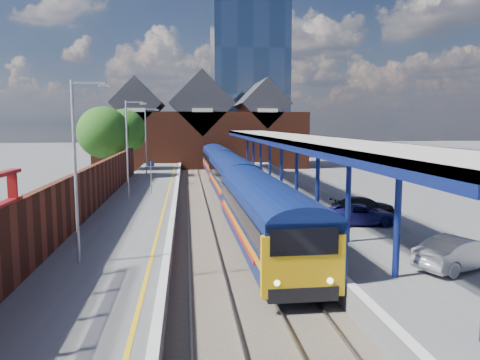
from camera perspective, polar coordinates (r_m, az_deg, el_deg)
The scene contains 22 objects.
ground at distance 42.82m, azimuth -3.45°, elevation -1.69°, with size 240.00×240.00×0.00m, color #5B5B5E.
ballast_bed at distance 32.98m, azimuth -2.48°, elevation -4.23°, with size 6.00×76.00×0.06m, color #473D33.
rails at distance 32.96m, azimuth -2.48°, elevation -4.07°, with size 4.51×76.00×0.14m.
left_platform at distance 32.97m, azimuth -12.08°, elevation -3.55°, with size 5.00×76.00×1.00m, color #565659.
right_platform at distance 33.85m, azimuth 7.72°, elevation -3.19°, with size 6.00×76.00×1.00m, color #565659.
coping_left at distance 32.73m, azimuth -8.00°, elevation -2.60°, with size 0.30×76.00×0.05m, color silver.
coping_right at distance 33.17m, azimuth 2.95°, elevation -2.42°, with size 0.30×76.00×0.05m, color silver.
yellow_line at distance 32.76m, azimuth -9.05°, elevation -2.65°, with size 0.14×76.00×0.01m, color yellow.
train at distance 47.74m, azimuth -2.02°, elevation 1.77°, with size 3.00×65.93×3.45m.
canopy at distance 35.12m, azimuth 6.23°, elevation 5.00°, with size 4.50×52.00×4.48m.
lamp_post_b at distance 18.77m, azimuth -19.08°, elevation 2.25°, with size 1.48×0.18×7.00m.
lamp_post_c at distance 34.55m, azimuth -13.38°, elevation 4.39°, with size 1.48×0.18×7.00m.
lamp_post_d at distance 50.46m, azimuth -11.26°, elevation 5.18°, with size 1.48×0.18×7.00m.
platform_sign at distance 36.57m, azimuth -10.80°, elevation 0.97°, with size 0.55×0.08×2.50m.
brick_wall at distance 26.75m, azimuth -19.05°, elevation -1.95°, with size 0.35×50.00×3.86m.
station_building at distance 70.32m, azimuth -4.75°, elevation 6.11°, with size 30.00×12.12×13.78m.
glass_tower at distance 94.11m, azimuth 1.02°, elevation 15.34°, with size 14.20×14.20×40.30m.
tree_near at distance 48.86m, azimuth -16.15°, elevation 5.41°, with size 5.20×5.20×8.10m.
tree_far at distance 56.63m, azimuth -13.82°, elevation 5.65°, with size 5.20×5.20×8.10m.
parked_car_silver at distance 19.35m, azimuth 25.25°, elevation -8.03°, with size 1.33×3.81×1.25m, color #B8B9BE.
parked_car_dark at distance 28.27m, azimuth 14.81°, elevation -3.15°, with size 1.60×3.93×1.14m, color black.
parked_car_blue at distance 25.97m, azimuth 14.58°, elevation -4.07°, with size 1.82×3.95×1.10m, color navy.
Camera 1 is at (-2.31, -12.28, 6.39)m, focal length 35.00 mm.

